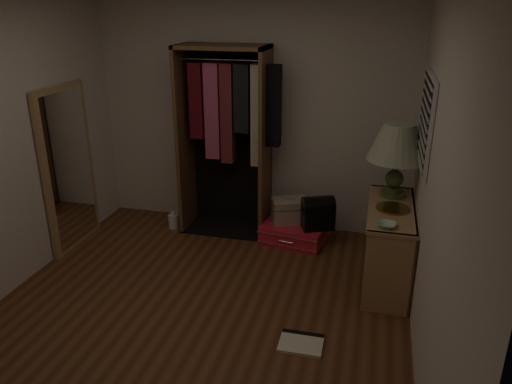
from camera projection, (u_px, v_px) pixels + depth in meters
ground at (193, 318)px, 4.15m from camera, size 4.00×4.00×0.00m
room_walls at (196, 143)px, 3.62m from camera, size 3.52×4.02×2.60m
console_bookshelf at (388, 242)px, 4.59m from camera, size 0.42×1.12×0.75m
open_wardrobe at (229, 124)px, 5.34m from camera, size 1.09×0.50×2.05m
floor_mirror at (69, 169)px, 5.13m from camera, size 0.06×0.80×1.70m
pink_suitcase at (294, 233)px, 5.43m from camera, size 0.74×0.58×0.21m
train_case at (290, 210)px, 5.42m from camera, size 0.45×0.39×0.28m
black_bag at (318, 212)px, 5.24m from camera, size 0.39×0.33×0.36m
table_lamp at (398, 144)px, 4.51m from camera, size 0.62×0.62×0.69m
brass_tray at (393, 208)px, 4.39m from camera, size 0.33×0.33×0.02m
ceramic_bowl at (387, 225)px, 4.04m from camera, size 0.18×0.18×0.04m
white_jug at (174, 221)px, 5.75m from camera, size 0.12×0.12×0.21m
floor_book at (301, 342)px, 3.84m from camera, size 0.34×0.27×0.03m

